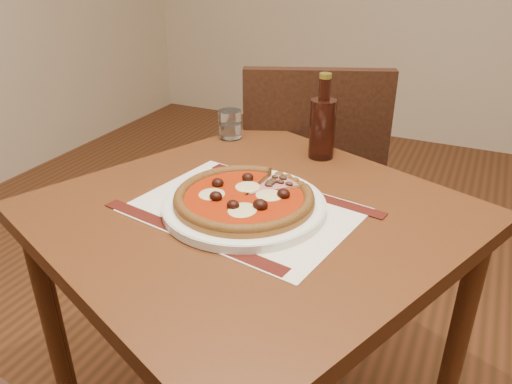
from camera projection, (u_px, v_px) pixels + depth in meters
table at (252, 248)px, 1.11m from camera, size 1.04×1.04×0.75m
chair_far at (311, 179)px, 1.70m from camera, size 0.57×0.57×0.93m
placemat at (244, 210)px, 1.05m from camera, size 0.50×0.39×0.00m
plate at (244, 206)px, 1.05m from camera, size 0.34×0.34×0.02m
pizza at (244, 197)px, 1.04m from camera, size 0.29×0.29×0.04m
ham_slice at (281, 188)px, 1.08m from camera, size 0.09×0.14×0.02m
water_glass at (230, 124)px, 1.42m from camera, size 0.07×0.07×0.08m
bottle at (322, 126)px, 1.28m from camera, size 0.07×0.07×0.22m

